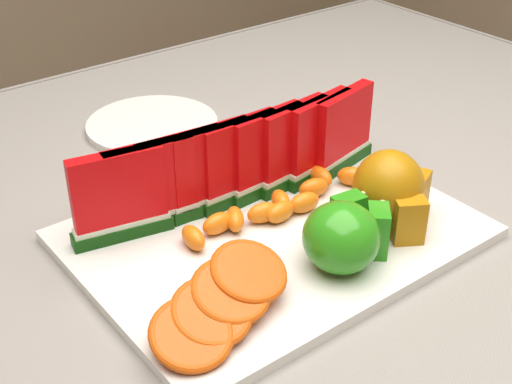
{
  "coord_description": "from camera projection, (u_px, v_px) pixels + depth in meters",
  "views": [
    {
      "loc": [
        -0.35,
        -0.53,
        1.19
      ],
      "look_at": [
        0.03,
        -0.03,
        0.81
      ],
      "focal_mm": 50.0,
      "sensor_mm": 36.0,
      "label": 1
    }
  ],
  "objects": [
    {
      "name": "apple_cluster",
      "position": [
        345.0,
        235.0,
        0.68
      ],
      "size": [
        0.11,
        0.1,
        0.07
      ],
      "color": "#2D7A13",
      "rests_on": "platter"
    },
    {
      "name": "tangerine_segments",
      "position": [
        278.0,
        204.0,
        0.77
      ],
      "size": [
        0.24,
        0.06,
        0.02
      ],
      "color": "#CF4F10",
      "rests_on": "platter"
    },
    {
      "name": "orange_fan_back",
      "position": [
        184.0,
        175.0,
        0.81
      ],
      "size": [
        0.22,
        0.09,
        0.04
      ],
      "color": "orange",
      "rests_on": "platter"
    },
    {
      "name": "table",
      "position": [
        216.0,
        306.0,
        0.82
      ],
      "size": [
        1.4,
        0.9,
        0.75
      ],
      "color": "#52281A",
      "rests_on": "ground"
    },
    {
      "name": "watermelon_row",
      "position": [
        240.0,
        163.0,
        0.78
      ],
      "size": [
        0.39,
        0.07,
        0.1
      ],
      "color": "#0E3F0E",
      "rests_on": "platter"
    },
    {
      "name": "side_plate",
      "position": [
        152.0,
        125.0,
        0.98
      ],
      "size": [
        0.2,
        0.2,
        0.01
      ],
      "color": "silver",
      "rests_on": "tablecloth"
    },
    {
      "name": "platter",
      "position": [
        273.0,
        234.0,
        0.75
      ],
      "size": [
        0.4,
        0.3,
        0.01
      ],
      "color": "silver",
      "rests_on": "tablecloth"
    },
    {
      "name": "tablecloth",
      "position": [
        215.0,
        263.0,
        0.79
      ],
      "size": [
        1.53,
        1.03,
        0.2
      ],
      "color": "gray",
      "rests_on": "table"
    },
    {
      "name": "orange_fan_front",
      "position": [
        221.0,
        301.0,
        0.62
      ],
      "size": [
        0.16,
        0.11,
        0.05
      ],
      "color": "orange",
      "rests_on": "platter"
    },
    {
      "name": "pear_cluster",
      "position": [
        391.0,
        191.0,
        0.74
      ],
      "size": [
        0.1,
        0.1,
        0.08
      ],
      "color": "#B18C08",
      "rests_on": "platter"
    }
  ]
}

